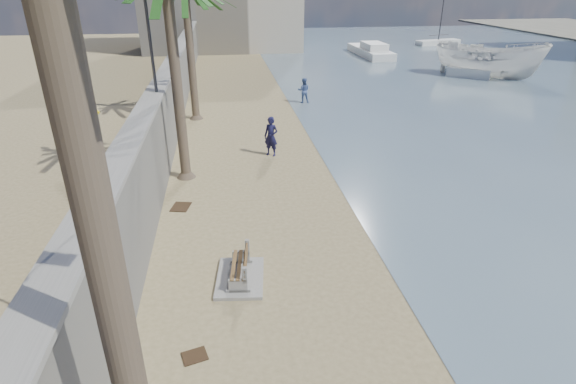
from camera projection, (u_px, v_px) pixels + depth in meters
ground_plane at (359, 383)px, 9.46m from camera, size 140.00×140.00×0.00m
seawall at (175, 93)px, 25.91m from camera, size 0.45×70.00×3.50m
wall_cap at (172, 61)px, 25.14m from camera, size 0.80×70.00×0.12m
bench_far at (240, 269)px, 12.57m from camera, size 1.50×2.03×0.79m
pedestrian_sign at (82, 138)px, 7.94m from camera, size 0.78×0.07×2.40m
streetlight at (146, 10)px, 16.67m from camera, size 0.28×0.28×5.12m
person_a at (271, 134)px, 21.23m from camera, size 0.94×0.87×2.17m
person_b at (304, 89)px, 30.53m from camera, size 1.00×0.84×1.86m
boat_cruiser at (489, 58)px, 38.35m from camera, size 4.90×4.89×4.02m
yacht_near at (479, 64)px, 43.14m from camera, size 10.54×12.13×1.50m
yacht_far at (370, 52)px, 49.90m from camera, size 2.72×9.30×1.50m
sailboat_west at (438, 42)px, 58.15m from camera, size 6.31×3.03×10.63m
debris_b at (195, 356)px, 10.11m from camera, size 0.64×0.56×0.03m
debris_c at (181, 207)px, 16.74m from camera, size 0.79×0.91×0.03m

